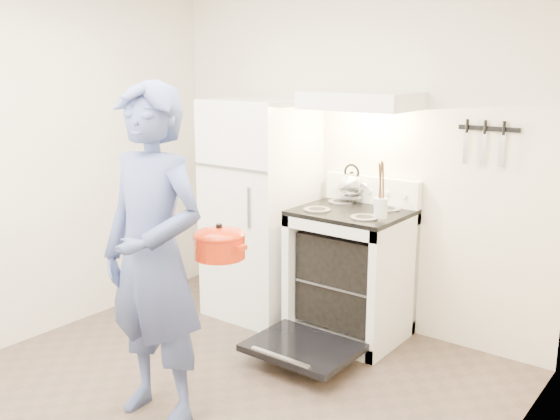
% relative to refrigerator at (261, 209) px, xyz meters
% --- Properties ---
extents(floor, '(3.60, 3.60, 0.00)m').
position_rel_refrigerator_xyz_m(floor, '(0.58, -1.45, -0.85)').
color(floor, brown).
rests_on(floor, ground).
extents(back_wall, '(3.20, 0.02, 2.50)m').
position_rel_refrigerator_xyz_m(back_wall, '(0.58, 0.35, 0.40)').
color(back_wall, beige).
rests_on(back_wall, ground).
extents(refrigerator, '(0.70, 0.70, 1.70)m').
position_rel_refrigerator_xyz_m(refrigerator, '(0.00, 0.00, 0.00)').
color(refrigerator, white).
rests_on(refrigerator, floor).
extents(stove_body, '(0.76, 0.65, 0.92)m').
position_rel_refrigerator_xyz_m(stove_body, '(0.81, 0.02, -0.39)').
color(stove_body, white).
rests_on(stove_body, floor).
extents(cooktop, '(0.76, 0.65, 0.03)m').
position_rel_refrigerator_xyz_m(cooktop, '(0.81, 0.02, 0.09)').
color(cooktop, black).
rests_on(cooktop, stove_body).
extents(backsplash, '(0.76, 0.07, 0.20)m').
position_rel_refrigerator_xyz_m(backsplash, '(0.81, 0.31, 0.20)').
color(backsplash, white).
rests_on(backsplash, cooktop).
extents(oven_door, '(0.70, 0.54, 0.04)m').
position_rel_refrigerator_xyz_m(oven_door, '(0.81, -0.57, -0.72)').
color(oven_door, black).
rests_on(oven_door, floor).
extents(oven_rack, '(0.60, 0.52, 0.01)m').
position_rel_refrigerator_xyz_m(oven_rack, '(0.81, 0.02, -0.41)').
color(oven_rack, slate).
rests_on(oven_rack, stove_body).
extents(range_hood, '(0.76, 0.50, 0.12)m').
position_rel_refrigerator_xyz_m(range_hood, '(0.81, 0.10, 0.86)').
color(range_hood, white).
rests_on(range_hood, back_wall).
extents(knife_strip, '(0.40, 0.02, 0.03)m').
position_rel_refrigerator_xyz_m(knife_strip, '(1.63, 0.33, 0.70)').
color(knife_strip, black).
rests_on(knife_strip, back_wall).
extents(pizza_stone, '(0.29, 0.29, 0.02)m').
position_rel_refrigerator_xyz_m(pizza_stone, '(0.91, -0.05, -0.40)').
color(pizza_stone, '#8E7253').
rests_on(pizza_stone, oven_rack).
extents(tea_kettle, '(0.23, 0.19, 0.29)m').
position_rel_refrigerator_xyz_m(tea_kettle, '(0.67, 0.24, 0.24)').
color(tea_kettle, '#B7B7BC').
rests_on(tea_kettle, cooktop).
extents(utensil_jar, '(0.10, 0.10, 0.13)m').
position_rel_refrigerator_xyz_m(utensil_jar, '(1.13, -0.16, 0.20)').
color(utensil_jar, silver).
rests_on(utensil_jar, cooktop).
extents(person, '(0.71, 0.48, 1.88)m').
position_rel_refrigerator_xyz_m(person, '(0.51, -1.55, 0.09)').
color(person, '#385078').
rests_on(person, floor).
extents(dutch_oven, '(0.35, 0.28, 0.23)m').
position_rel_refrigerator_xyz_m(dutch_oven, '(0.76, -1.30, 0.14)').
color(dutch_oven, red).
rests_on(dutch_oven, person).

